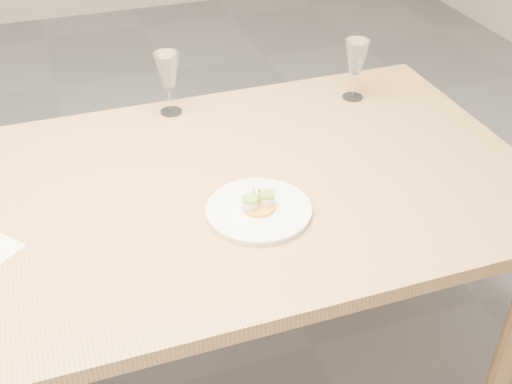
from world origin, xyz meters
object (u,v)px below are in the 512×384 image
object	(u,v)px
dinner_plate	(259,209)
dining_table	(83,232)
wine_glass_2	(168,72)
wine_glass_3	(356,58)

from	to	relation	value
dinner_plate	dining_table	bearing A→B (deg)	159.58
wine_glass_2	wine_glass_3	bearing A→B (deg)	-9.31
dining_table	wine_glass_2	size ratio (longest dim) A/B	12.35
dinner_plate	wine_glass_2	xyz separation A→B (m)	(-0.09, 0.58, 0.12)
dining_table	wine_glass_3	size ratio (longest dim) A/B	12.37
dining_table	dinner_plate	distance (m)	0.45
dinner_plate	wine_glass_3	bearing A→B (deg)	44.55
dinner_plate	wine_glass_2	bearing A→B (deg)	98.65
wine_glass_3	dining_table	bearing A→B (deg)	-160.21
dining_table	wine_glass_2	bearing A→B (deg)	51.93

